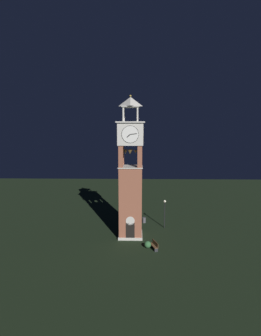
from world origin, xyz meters
TOP-DOWN VIEW (x-y plane):
  - ground at (0.00, 0.00)m, footprint 80.00×80.00m
  - clock_tower at (-0.00, -0.00)m, footprint 3.46×3.46m
  - park_bench at (2.86, -3.86)m, footprint 0.95×1.66m
  - lamp_post at (4.71, 3.06)m, footprint 0.36×0.36m
  - trash_bin at (1.89, 5.06)m, footprint 0.52×0.52m
  - shrub_near_entry at (2.11, -3.52)m, footprint 0.81×0.81m

SIDE VIEW (x-z plane):
  - ground at x=0.00m, z-range 0.00..0.00m
  - trash_bin at x=1.89m, z-range 0.00..0.80m
  - shrub_near_entry at x=2.11m, z-range 0.00..0.81m
  - park_bench at x=2.86m, z-range 0.01..0.96m
  - lamp_post at x=4.71m, z-range 0.76..4.78m
  - clock_tower at x=0.00m, z-range -1.47..16.49m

